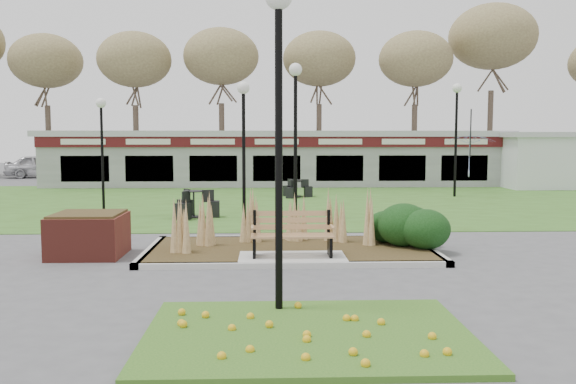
{
  "coord_description": "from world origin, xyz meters",
  "views": [
    {
      "loc": [
        -0.53,
        -12.25,
        2.59
      ],
      "look_at": [
        -0.02,
        2.0,
        1.3
      ],
      "focal_mm": 38.0,
      "sensor_mm": 36.0,
      "label": 1
    }
  ],
  "objects_px": {
    "lamp_post_mid_left": "(244,123)",
    "bistro_set_a": "(297,191)",
    "park_bench": "(292,233)",
    "brick_planter": "(89,234)",
    "food_pavilion": "(276,158)",
    "lamp_post_near_right": "(279,75)",
    "service_hut": "(544,160)",
    "bistro_set_b": "(296,191)",
    "lamp_post_mid_right": "(295,106)",
    "bistro_set_c": "(194,208)",
    "car_silver": "(41,166)",
    "patio_umbrella": "(470,155)",
    "lamp_post_far_left": "(102,131)",
    "lamp_post_far_right": "(456,114)"
  },
  "relations": [
    {
      "from": "lamp_post_mid_left",
      "to": "bistro_set_a",
      "type": "height_order",
      "value": "lamp_post_mid_left"
    },
    {
      "from": "park_bench",
      "to": "lamp_post_mid_left",
      "type": "bearing_deg",
      "value": 105.46
    },
    {
      "from": "brick_planter",
      "to": "bistro_set_a",
      "type": "height_order",
      "value": "brick_planter"
    },
    {
      "from": "park_bench",
      "to": "lamp_post_mid_left",
      "type": "relative_size",
      "value": 0.42
    },
    {
      "from": "food_pavilion",
      "to": "lamp_post_near_right",
      "type": "height_order",
      "value": "lamp_post_near_right"
    },
    {
      "from": "service_hut",
      "to": "lamp_post_mid_left",
      "type": "relative_size",
      "value": 1.08
    },
    {
      "from": "brick_planter",
      "to": "bistro_set_a",
      "type": "xyz_separation_m",
      "value": [
        5.19,
        13.0,
        -0.24
      ]
    },
    {
      "from": "bistro_set_b",
      "to": "park_bench",
      "type": "bearing_deg",
      "value": -93.11
    },
    {
      "from": "lamp_post_mid_left",
      "to": "lamp_post_mid_right",
      "type": "bearing_deg",
      "value": 57.56
    },
    {
      "from": "lamp_post_mid_right",
      "to": "bistro_set_c",
      "type": "xyz_separation_m",
      "value": [
        -3.23,
        0.41,
        -3.24
      ]
    },
    {
      "from": "lamp_post_mid_left",
      "to": "lamp_post_mid_right",
      "type": "relative_size",
      "value": 0.84
    },
    {
      "from": "lamp_post_near_right",
      "to": "car_silver",
      "type": "xyz_separation_m",
      "value": [
        -14.49,
        30.5,
        -2.73
      ]
    },
    {
      "from": "patio_umbrella",
      "to": "car_silver",
      "type": "height_order",
      "value": "patio_umbrella"
    },
    {
      "from": "brick_planter",
      "to": "lamp_post_mid_right",
      "type": "xyz_separation_m",
      "value": [
        4.78,
        5.77,
        3.07
      ]
    },
    {
      "from": "lamp_post_far_left",
      "to": "bistro_set_b",
      "type": "xyz_separation_m",
      "value": [
        6.5,
        6.23,
        -2.52
      ]
    },
    {
      "from": "park_bench",
      "to": "lamp_post_far_right",
      "type": "xyz_separation_m",
      "value": [
        7.61,
        13.43,
        2.95
      ]
    },
    {
      "from": "service_hut",
      "to": "lamp_post_near_right",
      "type": "distance_m",
      "value": 25.65
    },
    {
      "from": "lamp_post_near_right",
      "to": "lamp_post_mid_left",
      "type": "bearing_deg",
      "value": 95.73
    },
    {
      "from": "service_hut",
      "to": "lamp_post_mid_right",
      "type": "height_order",
      "value": "lamp_post_mid_right"
    },
    {
      "from": "park_bench",
      "to": "lamp_post_near_right",
      "type": "height_order",
      "value": "lamp_post_near_right"
    },
    {
      "from": "lamp_post_mid_right",
      "to": "bistro_set_c",
      "type": "height_order",
      "value": "lamp_post_mid_right"
    },
    {
      "from": "lamp_post_near_right",
      "to": "lamp_post_far_right",
      "type": "xyz_separation_m",
      "value": [
        7.96,
        17.18,
        0.07
      ]
    },
    {
      "from": "lamp_post_mid_right",
      "to": "patio_umbrella",
      "type": "bearing_deg",
      "value": 45.75
    },
    {
      "from": "lamp_post_near_right",
      "to": "car_silver",
      "type": "height_order",
      "value": "lamp_post_near_right"
    },
    {
      "from": "lamp_post_mid_right",
      "to": "lamp_post_far_right",
      "type": "distance_m",
      "value": 10.0
    },
    {
      "from": "patio_umbrella",
      "to": "car_silver",
      "type": "xyz_separation_m",
      "value": [
        -23.69,
        11.54,
        -1.01
      ]
    },
    {
      "from": "bistro_set_a",
      "to": "car_silver",
      "type": "height_order",
      "value": "car_silver"
    },
    {
      "from": "car_silver",
      "to": "service_hut",
      "type": "bearing_deg",
      "value": -122.05
    },
    {
      "from": "food_pavilion",
      "to": "lamp_post_mid_left",
      "type": "xyz_separation_m",
      "value": [
        -1.14,
        -15.59,
        1.5
      ]
    },
    {
      "from": "lamp_post_near_right",
      "to": "bistro_set_c",
      "type": "distance_m",
      "value": 11.42
    },
    {
      "from": "service_hut",
      "to": "lamp_post_far_left",
      "type": "xyz_separation_m",
      "value": [
        -19.27,
        -10.55,
        1.33
      ]
    },
    {
      "from": "bistro_set_b",
      "to": "patio_umbrella",
      "type": "distance_m",
      "value": 8.44
    },
    {
      "from": "car_silver",
      "to": "patio_umbrella",
      "type": "bearing_deg",
      "value": -130.41
    },
    {
      "from": "brick_planter",
      "to": "lamp_post_far_right",
      "type": "bearing_deg",
      "value": 46.55
    },
    {
      "from": "bistro_set_c",
      "to": "bistro_set_a",
      "type": "bearing_deg",
      "value": 61.88
    },
    {
      "from": "park_bench",
      "to": "lamp_post_mid_left",
      "type": "distance_m",
      "value": 4.9
    },
    {
      "from": "brick_planter",
      "to": "lamp_post_far_left",
      "type": "height_order",
      "value": "lamp_post_far_left"
    },
    {
      "from": "lamp_post_far_right",
      "to": "bistro_set_b",
      "type": "height_order",
      "value": "lamp_post_far_right"
    },
    {
      "from": "food_pavilion",
      "to": "bistro_set_a",
      "type": "relative_size",
      "value": 19.94
    },
    {
      "from": "lamp_post_far_left",
      "to": "lamp_post_far_right",
      "type": "bearing_deg",
      "value": 24.97
    },
    {
      "from": "lamp_post_mid_right",
      "to": "car_silver",
      "type": "height_order",
      "value": "lamp_post_mid_right"
    },
    {
      "from": "park_bench",
      "to": "lamp_post_mid_right",
      "type": "distance_m",
      "value": 7.17
    },
    {
      "from": "service_hut",
      "to": "car_silver",
      "type": "distance_m",
      "value": 29.75
    },
    {
      "from": "lamp_post_near_right",
      "to": "lamp_post_mid_right",
      "type": "relative_size",
      "value": 0.98
    },
    {
      "from": "bistro_set_c",
      "to": "patio_umbrella",
      "type": "xyz_separation_m",
      "value": [
        11.69,
        8.28,
        1.44
      ]
    },
    {
      "from": "lamp_post_far_right",
      "to": "patio_umbrella",
      "type": "xyz_separation_m",
      "value": [
        1.23,
        1.78,
        -1.8
      ]
    },
    {
      "from": "bistro_set_a",
      "to": "bistro_set_b",
      "type": "distance_m",
      "value": 0.34
    },
    {
      "from": "bistro_set_a",
      "to": "patio_umbrella",
      "type": "relative_size",
      "value": 0.45
    },
    {
      "from": "bistro_set_b",
      "to": "patio_umbrella",
      "type": "xyz_separation_m",
      "value": [
        8.11,
        1.78,
        1.48
      ]
    },
    {
      "from": "patio_umbrella",
      "to": "food_pavilion",
      "type": "bearing_deg",
      "value": 152.99
    }
  ]
}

